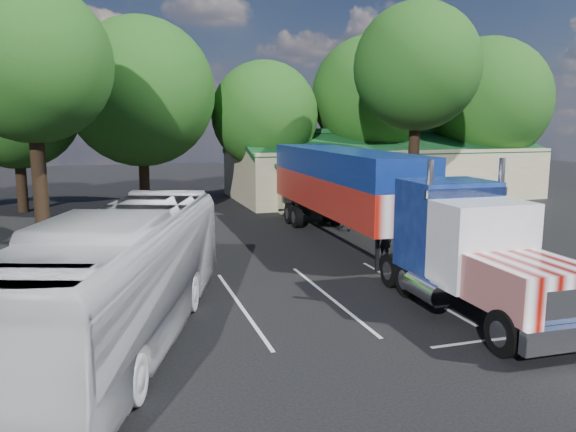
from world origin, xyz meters
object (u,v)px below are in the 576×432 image
object	(u,v)px
bicycle	(346,222)
tour_bus	(121,277)
woman	(385,239)
silver_sedan	(402,202)
semi_truck	(366,194)

from	to	relation	value
bicycle	tour_bus	xyz separation A→B (m)	(-12.50, -13.44, 1.42)
woman	tour_bus	world-z (taller)	tour_bus
woman	bicycle	distance (m)	6.92
woman	silver_sedan	xyz separation A→B (m)	(7.50, 12.11, -0.25)
silver_sedan	woman	bearing A→B (deg)	141.07
tour_bus	silver_sedan	world-z (taller)	tour_bus
woman	tour_bus	size ratio (longest dim) A/B	0.13
woman	silver_sedan	distance (m)	14.25
bicycle	silver_sedan	bearing A→B (deg)	41.04
tour_bus	bicycle	bearing A→B (deg)	66.16
semi_truck	woman	xyz separation A→B (m)	(0.47, -1.13, -1.92)
semi_truck	tour_bus	xyz separation A→B (m)	(-11.03, -7.74, -0.93)
semi_truck	tour_bus	bearing A→B (deg)	-143.51
silver_sedan	bicycle	bearing A→B (deg)	121.92
semi_truck	bicycle	xyz separation A→B (m)	(1.47, 5.70, -2.35)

